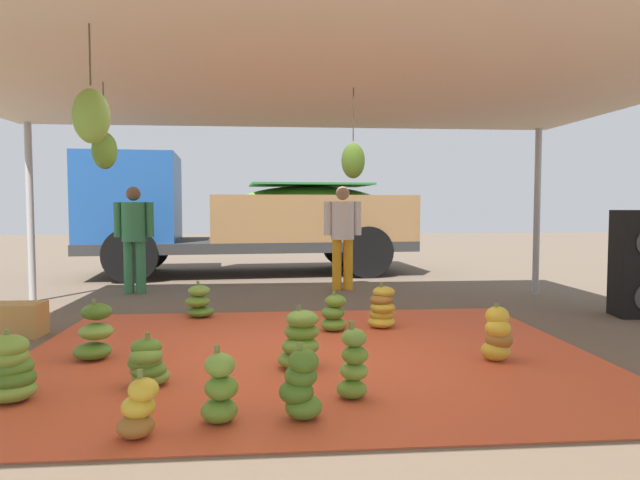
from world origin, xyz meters
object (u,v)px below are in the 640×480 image
Objects in this scene: banana_bunch_0 at (199,303)px; worker_1 at (134,231)px; banana_bunch_11 at (497,335)px; speaker_stack at (638,264)px; banana_bunch_6 at (301,386)px; banana_bunch_5 at (382,308)px; banana_bunch_3 at (300,341)px; banana_bunch_7 at (148,364)px; banana_bunch_8 at (334,314)px; cargo_truck_main at (238,215)px; banana_bunch_4 at (139,410)px; crate_0 at (17,320)px; banana_bunch_2 at (95,334)px; banana_bunch_1 at (220,391)px; worker_0 at (343,230)px; banana_bunch_10 at (10,370)px; banana_bunch_9 at (354,366)px.

worker_1 is at bearing 120.58° from banana_bunch_0.
speaker_stack reaches higher than banana_bunch_11.
banana_bunch_5 is at bearing 68.44° from banana_bunch_6.
banana_bunch_0 is 2.58m from banana_bunch_3.
banana_bunch_6 is 1.21× the size of banana_bunch_7.
cargo_truck_main is at bearing 103.66° from banana_bunch_8.
banana_bunch_8 is (1.58, -0.91, 0.00)m from banana_bunch_0.
banana_bunch_11 is 3.21m from speaker_stack.
banana_bunch_0 is 1.10× the size of banana_bunch_4.
crate_0 is at bearing 123.68° from banana_bunch_4.
banana_bunch_1 is at bearing -52.64° from banana_bunch_2.
banana_bunch_4 is at bearing -81.17° from banana_bunch_7.
banana_bunch_4 is 0.98× the size of banana_bunch_7.
banana_bunch_0 is at bearing -59.42° from worker_1.
banana_bunch_2 is 4.12m from worker_1.
banana_bunch_3 is 3.30m from crate_0.
banana_bunch_2 reaches higher than banana_bunch_4.
worker_0 is at bearing 91.26° from banana_bunch_5.
banana_bunch_4 is 0.80× the size of banana_bunch_10.
worker_1 is at bearing 97.99° from banana_bunch_2.
crate_0 is at bearing -141.56° from worker_0.
worker_1 is (-3.42, 2.92, 0.76)m from banana_bunch_5.
speaker_stack is at bearing 31.62° from banana_bunch_4.
banana_bunch_3 reaches higher than banana_bunch_1.
banana_bunch_3 is 1.30× the size of banana_bunch_4.
worker_1 is at bearing 103.08° from banana_bunch_4.
banana_bunch_1 is at bearing -120.16° from banana_bunch_5.
banana_bunch_10 reaches higher than banana_bunch_8.
banana_bunch_10 is at bearing -98.97° from cargo_truck_main.
banana_bunch_5 is at bearing 0.87° from crate_0.
banana_bunch_6 is 8.22m from cargo_truck_main.
banana_bunch_8 is 3.40m from crate_0.
banana_bunch_8 is 0.87× the size of banana_bunch_11.
banana_bunch_1 is at bearing -81.00° from banana_bunch_0.
banana_bunch_2 is 3.63m from banana_bunch_11.
banana_bunch_3 is at bearing -107.64° from banana_bunch_8.
banana_bunch_1 is at bearing -151.49° from banana_bunch_11.
banana_bunch_11 is (0.75, -1.46, 0.01)m from banana_bunch_5.
crate_0 is at bearing 133.28° from banana_bunch_7.
banana_bunch_8 reaches higher than banana_bunch_4.
speaker_stack is (4.41, 3.12, 0.44)m from banana_bunch_6.
banana_bunch_0 is at bearing 176.01° from speaker_stack.
banana_bunch_3 is 1.04× the size of banana_bunch_11.
banana_bunch_9 is (2.18, -1.25, 0.01)m from banana_bunch_2.
banana_bunch_6 is 1.39m from banana_bunch_7.
banana_bunch_1 is at bearing -147.52° from speaker_stack.
worker_1 is at bearing 139.44° from banana_bunch_5.
banana_bunch_0 is 0.85× the size of crate_0.
crate_0 is (-2.05, -5.46, -1.03)m from cargo_truck_main.
worker_0 is at bearing 75.20° from banana_bunch_1.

